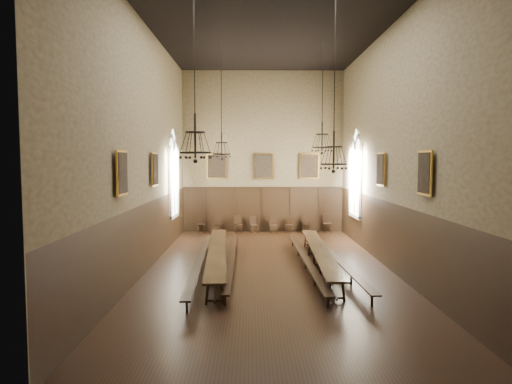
{
  "coord_description": "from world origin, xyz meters",
  "views": [
    {
      "loc": [
        -0.65,
        -16.65,
        4.1
      ],
      "look_at": [
        -0.46,
        1.5,
        2.78
      ],
      "focal_mm": 32.0,
      "sensor_mm": 36.0,
      "label": 1
    }
  ],
  "objects_px": {
    "table_left": "(217,259)",
    "chair_1": "(218,228)",
    "chair_0": "(201,227)",
    "bench_left_outer": "(200,263)",
    "chandelier_back_left": "(222,146)",
    "chandelier_front_left": "(195,143)",
    "bench_right_inner": "(305,261)",
    "chandelier_back_right": "(322,141)",
    "bench_left_inner": "(231,261)",
    "chair_5": "(289,228)",
    "chair_6": "(306,227)",
    "bench_right_outer": "(336,261)",
    "chair_3": "(254,228)",
    "table_right": "(320,259)",
    "chair_2": "(238,227)",
    "chair_7": "(327,227)",
    "chandelier_front_right": "(334,152)",
    "chair_4": "(274,228)"
  },
  "relations": [
    {
      "from": "chair_6",
      "to": "chandelier_back_left",
      "type": "height_order",
      "value": "chandelier_back_left"
    },
    {
      "from": "chandelier_front_left",
      "to": "chandelier_back_left",
      "type": "bearing_deg",
      "value": 85.8
    },
    {
      "from": "chair_4",
      "to": "chandelier_front_right",
      "type": "bearing_deg",
      "value": -90.28
    },
    {
      "from": "table_right",
      "to": "bench_right_inner",
      "type": "relative_size",
      "value": 0.93
    },
    {
      "from": "bench_left_inner",
      "to": "chair_5",
      "type": "height_order",
      "value": "chair_5"
    },
    {
      "from": "bench_right_inner",
      "to": "chandelier_front_right",
      "type": "relative_size",
      "value": 1.88
    },
    {
      "from": "bench_right_inner",
      "to": "chandelier_back_right",
      "type": "relative_size",
      "value": 2.14
    },
    {
      "from": "chair_0",
      "to": "chair_1",
      "type": "bearing_deg",
      "value": -3.83
    },
    {
      "from": "bench_right_outer",
      "to": "chair_5",
      "type": "height_order",
      "value": "chair_5"
    },
    {
      "from": "table_right",
      "to": "chair_0",
      "type": "distance_m",
      "value": 9.92
    },
    {
      "from": "bench_left_outer",
      "to": "chandelier_front_right",
      "type": "distance_m",
      "value": 6.46
    },
    {
      "from": "table_left",
      "to": "chair_1",
      "type": "xyz_separation_m",
      "value": [
        -0.59,
        8.28,
        -0.1
      ]
    },
    {
      "from": "chair_7",
      "to": "chandelier_front_right",
      "type": "bearing_deg",
      "value": -104.59
    },
    {
      "from": "chair_1",
      "to": "chair_6",
      "type": "bearing_deg",
      "value": 5.56
    },
    {
      "from": "bench_left_outer",
      "to": "chair_3",
      "type": "relative_size",
      "value": 11.1
    },
    {
      "from": "table_right",
      "to": "chandelier_back_right",
      "type": "relative_size",
      "value": 1.99
    },
    {
      "from": "table_left",
      "to": "chair_4",
      "type": "xyz_separation_m",
      "value": [
        2.51,
        8.3,
        -0.1
      ]
    },
    {
      "from": "table_left",
      "to": "chair_5",
      "type": "distance_m",
      "value": 9.03
    },
    {
      "from": "bench_right_outer",
      "to": "chair_1",
      "type": "xyz_separation_m",
      "value": [
        -5.05,
        8.29,
        -0.01
      ]
    },
    {
      "from": "chair_2",
      "to": "chair_5",
      "type": "bearing_deg",
      "value": -10.69
    },
    {
      "from": "chandelier_back_left",
      "to": "chandelier_front_left",
      "type": "bearing_deg",
      "value": -94.2
    },
    {
      "from": "chair_3",
      "to": "chandelier_front_right",
      "type": "relative_size",
      "value": 0.17
    },
    {
      "from": "chair_5",
      "to": "chair_0",
      "type": "bearing_deg",
      "value": -171.45
    },
    {
      "from": "bench_right_outer",
      "to": "chair_0",
      "type": "relative_size",
      "value": 10.31
    },
    {
      "from": "bench_left_inner",
      "to": "chandelier_front_left",
      "type": "relative_size",
      "value": 1.96
    },
    {
      "from": "chair_0",
      "to": "chandelier_back_left",
      "type": "bearing_deg",
      "value": -71.41
    },
    {
      "from": "bench_left_inner",
      "to": "chandelier_back_left",
      "type": "bearing_deg",
      "value": 100.9
    },
    {
      "from": "chair_5",
      "to": "chair_6",
      "type": "bearing_deg",
      "value": 9.93
    },
    {
      "from": "table_left",
      "to": "chair_0",
      "type": "height_order",
      "value": "chair_0"
    },
    {
      "from": "table_left",
      "to": "chair_2",
      "type": "relative_size",
      "value": 10.01
    },
    {
      "from": "table_right",
      "to": "chair_0",
      "type": "bearing_deg",
      "value": 122.85
    },
    {
      "from": "table_right",
      "to": "chair_1",
      "type": "bearing_deg",
      "value": 118.42
    },
    {
      "from": "chandelier_back_right",
      "to": "chair_2",
      "type": "bearing_deg",
      "value": 122.39
    },
    {
      "from": "bench_right_outer",
      "to": "chandelier_back_left",
      "type": "xyz_separation_m",
      "value": [
        -4.45,
        2.7,
        4.39
      ]
    },
    {
      "from": "chair_7",
      "to": "chandelier_back_right",
      "type": "xyz_separation_m",
      "value": [
        -1.26,
        -5.88,
        4.57
      ]
    },
    {
      "from": "chair_5",
      "to": "chair_6",
      "type": "relative_size",
      "value": 0.87
    },
    {
      "from": "chandelier_back_left",
      "to": "chair_5",
      "type": "bearing_deg",
      "value": 59.25
    },
    {
      "from": "bench_left_outer",
      "to": "chair_0",
      "type": "bearing_deg",
      "value": 95.94
    },
    {
      "from": "bench_left_outer",
      "to": "bench_left_inner",
      "type": "bearing_deg",
      "value": 19.25
    },
    {
      "from": "chair_1",
      "to": "chandelier_back_left",
      "type": "height_order",
      "value": "chandelier_back_left"
    },
    {
      "from": "chair_1",
      "to": "chair_6",
      "type": "distance_m",
      "value": 4.93
    },
    {
      "from": "bench_left_outer",
      "to": "chair_7",
      "type": "distance_m",
      "value": 10.7
    },
    {
      "from": "chandelier_back_left",
      "to": "chandelier_front_left",
      "type": "relative_size",
      "value": 0.99
    },
    {
      "from": "chair_0",
      "to": "chair_5",
      "type": "xyz_separation_m",
      "value": [
        4.91,
        -0.03,
        -0.02
      ]
    },
    {
      "from": "bench_left_inner",
      "to": "chandelier_front_right",
      "type": "height_order",
      "value": "chandelier_front_right"
    },
    {
      "from": "table_right",
      "to": "chair_7",
      "type": "bearing_deg",
      "value": 78.61
    },
    {
      "from": "chair_3",
      "to": "chair_1",
      "type": "bearing_deg",
      "value": 161.55
    },
    {
      "from": "table_left",
      "to": "bench_right_outer",
      "type": "bearing_deg",
      "value": -0.02
    },
    {
      "from": "bench_right_inner",
      "to": "chair_6",
      "type": "bearing_deg",
      "value": 82.98
    },
    {
      "from": "chair_1",
      "to": "chair_2",
      "type": "xyz_separation_m",
      "value": [
        1.13,
        0.11,
        0.02
      ]
    }
  ]
}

